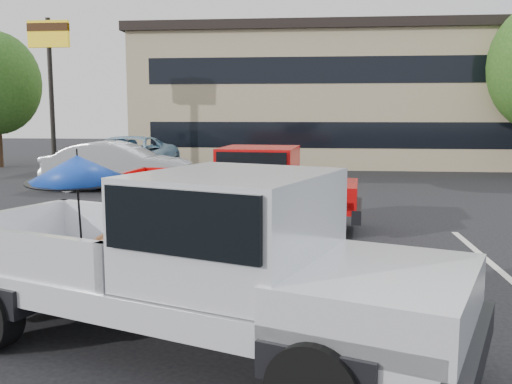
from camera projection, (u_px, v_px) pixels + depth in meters
The scene contains 10 objects.
ground at pixel (305, 298), 7.57m from camera, with size 90.00×90.00×0.00m, color black.
stripe_left at pixel (133, 255), 9.84m from camera, with size 0.12×5.00×0.01m, color silver.
stripe_right at pixel (492, 264), 9.24m from camera, with size 0.12×5.00×0.01m, color silver.
motel_building at pixel (354, 97), 27.61m from camera, with size 20.40×8.40×6.30m.
motel_sign at pixel (49, 54), 21.72m from camera, with size 1.60×0.22×6.00m.
tree_back at pixel (427, 75), 30.01m from camera, with size 4.68×4.68×7.11m.
silver_pickup at pixel (214, 254), 5.65m from camera, with size 6.01×3.86×2.06m.
red_pickup at pixel (252, 184), 11.96m from camera, with size 5.39×2.29×1.73m.
silver_sedan at pixel (119, 166), 17.97m from camera, with size 1.62×4.65×1.53m, color #9FA1A6.
blue_suv at pixel (127, 159), 20.48m from camera, with size 2.65×5.74×1.60m, color #87B0C9.
Camera 1 is at (0.09, -7.33, 2.44)m, focal length 40.00 mm.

